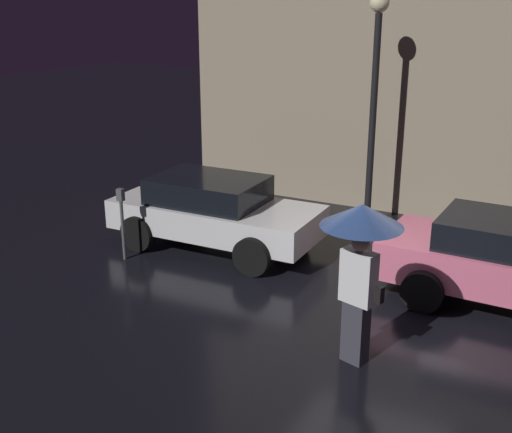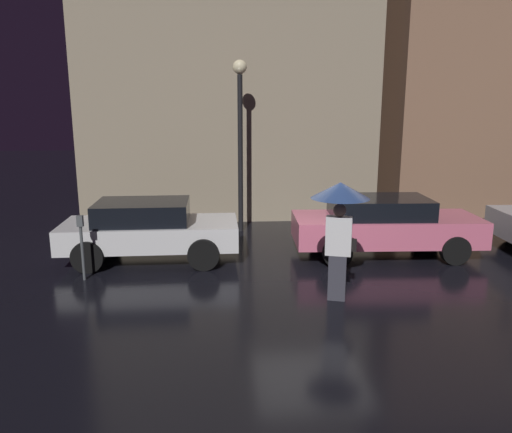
{
  "view_description": "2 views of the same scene",
  "coord_description": "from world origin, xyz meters",
  "px_view_note": "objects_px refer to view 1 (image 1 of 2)",
  "views": [
    {
      "loc": [
        2.51,
        -8.54,
        4.58
      ],
      "look_at": [
        -1.99,
        -0.01,
        1.28
      ],
      "focal_mm": 45.0,
      "sensor_mm": 36.0,
      "label": 1
    },
    {
      "loc": [
        -1.88,
        -9.89,
        3.53
      ],
      "look_at": [
        -1.23,
        -0.12,
        1.32
      ],
      "focal_mm": 35.0,
      "sensor_mm": 36.0,
      "label": 2
    }
  ],
  "objects_px": {
    "pedestrian_with_umbrella": "(361,242)",
    "street_lamp_near": "(375,78)",
    "parking_meter": "(122,216)",
    "parked_car_white": "(214,211)"
  },
  "relations": [
    {
      "from": "pedestrian_with_umbrella",
      "to": "street_lamp_near",
      "type": "bearing_deg",
      "value": 123.05
    },
    {
      "from": "parking_meter",
      "to": "street_lamp_near",
      "type": "xyz_separation_m",
      "value": [
        3.36,
        3.87,
        2.24
      ]
    },
    {
      "from": "pedestrian_with_umbrella",
      "to": "parking_meter",
      "type": "relative_size",
      "value": 1.62
    },
    {
      "from": "parked_car_white",
      "to": "street_lamp_near",
      "type": "xyz_separation_m",
      "value": [
        2.21,
        2.56,
        2.34
      ]
    },
    {
      "from": "pedestrian_with_umbrella",
      "to": "street_lamp_near",
      "type": "height_order",
      "value": "street_lamp_near"
    },
    {
      "from": "parking_meter",
      "to": "street_lamp_near",
      "type": "bearing_deg",
      "value": 49.02
    },
    {
      "from": "pedestrian_with_umbrella",
      "to": "parking_meter",
      "type": "distance_m",
      "value": 5.2
    },
    {
      "from": "pedestrian_with_umbrella",
      "to": "parking_meter",
      "type": "bearing_deg",
      "value": -179.21
    },
    {
      "from": "parked_car_white",
      "to": "parking_meter",
      "type": "height_order",
      "value": "parked_car_white"
    },
    {
      "from": "parked_car_white",
      "to": "pedestrian_with_umbrella",
      "type": "xyz_separation_m",
      "value": [
        3.79,
        -2.68,
        0.96
      ]
    }
  ]
}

